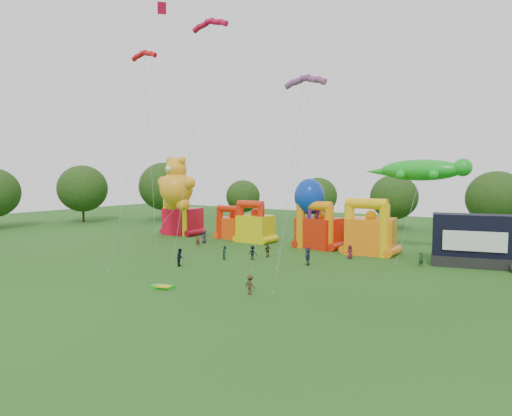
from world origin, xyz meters
The scene contains 24 objects.
ground centered at (0.00, 0.00, 0.00)m, with size 160.00×160.00×0.00m, color #204E16.
tree_ring centered at (-1.14, 0.59, 6.26)m, with size 119.74×121.80×12.07m.
bouncy_castle_0 centered at (-18.72, 28.07, 2.54)m, with size 5.67×4.73×6.70m.
bouncy_castle_1 centered at (-9.07, 28.93, 1.96)m, with size 5.14×4.51×5.09m.
bouncy_castle_2 centered at (-4.42, 27.85, 2.31)m, with size 4.59×3.70×6.04m.
bouncy_castle_3 centered at (5.43, 28.36, 2.39)m, with size 6.05×5.25×6.30m.
bouncy_castle_4 centered at (12.66, 27.73, 2.61)m, with size 6.21×5.28×6.90m.
stage_trailer centered at (24.66, 26.93, 2.69)m, with size 9.37×5.22×5.58m.
teddy_bear_kite centered at (-15.13, 22.35, 6.74)m, with size 6.85×7.41×12.42m.
gecko_kite centered at (17.43, 30.52, 8.82)m, with size 12.78×10.70×11.73m.
octopus_kite centered at (3.93, 27.19, 5.04)m, with size 3.98×7.84×9.29m.
parafoil_kites centered at (-8.89, 16.11, 13.72)m, with size 30.48×10.55×29.63m.
diamond_kites centered at (-0.04, 11.55, 14.91)m, with size 28.57×16.13×36.89m.
folded_kite_bundle centered at (3.57, 1.62, 0.14)m, with size 2.18×1.47×0.31m.
spectator_0 centered at (-9.88, 23.10, 0.87)m, with size 0.85×0.55×1.74m, color #252036.
spectator_1 centered at (-8.69, 20.41, 0.78)m, with size 0.57×0.37×1.56m, color #592419.
spectator_2 centered at (0.02, 15.11, 0.78)m, with size 0.76×0.59×1.56m, color #1C4631.
spectator_3 centered at (2.83, 16.60, 0.81)m, with size 1.05×0.60×1.63m, color black.
spectator_4 centered at (3.39, 18.93, 0.80)m, with size 0.94×0.39×1.60m, color #3D2B18.
spectator_5 centered at (9.45, 17.43, 0.98)m, with size 1.82×0.58×1.96m, color #2A2F47.
spectator_6 centered at (11.88, 23.33, 0.80)m, with size 0.78×0.51×1.60m, color #4F161E.
spectator_7 centered at (19.86, 23.28, 0.77)m, with size 0.56×0.37×1.54m, color #183C1F.
spectator_8 centered at (-1.65, 9.43, 0.94)m, with size 0.92×0.71×1.89m, color black.
spectator_9 centered at (10.98, 4.16, 0.81)m, with size 1.05×0.60×1.62m, color #3C2E18.
Camera 1 is at (31.66, -26.11, 9.96)m, focal length 32.00 mm.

